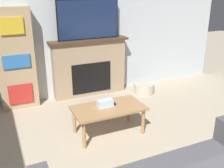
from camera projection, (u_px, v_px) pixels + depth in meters
name	position (u px, v px, depth m)	size (l,w,h in m)	color
wall_back	(75.00, 25.00, 4.83)	(6.47, 0.06, 2.70)	silver
fireplace	(89.00, 67.00, 5.07)	(1.52, 0.28, 1.10)	tan
tv	(88.00, 20.00, 4.74)	(1.16, 0.03, 0.71)	black
coffee_table	(109.00, 111.00, 3.72)	(1.01, 0.55, 0.42)	#A87A4C
tissue_box	(105.00, 103.00, 3.70)	(0.22, 0.12, 0.10)	silver
remote_control	(113.00, 103.00, 3.82)	(0.04, 0.15, 0.02)	black
bookshelf	(16.00, 60.00, 4.42)	(0.61, 0.29, 1.73)	tan
storage_basket	(144.00, 88.00, 5.29)	(0.41, 0.41, 0.19)	#BCB29E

